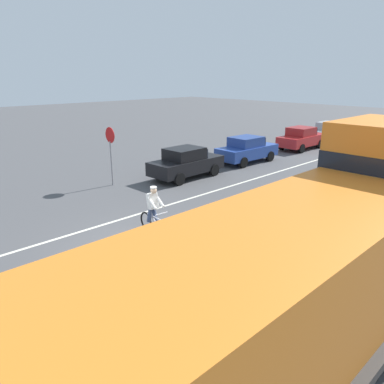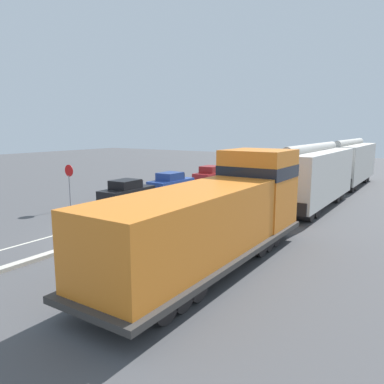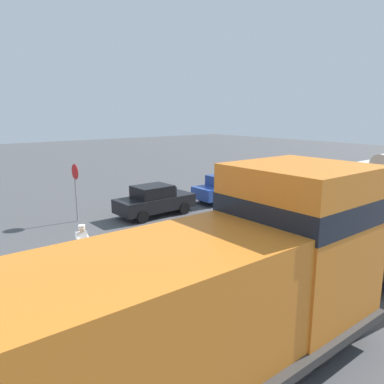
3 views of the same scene
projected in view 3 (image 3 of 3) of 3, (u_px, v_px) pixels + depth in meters
ground_plane at (60, 286)px, 11.72m from camera, size 120.00×120.00×0.00m
median_curb at (205, 243)px, 15.36m from camera, size 0.36×36.00×0.16m
lane_stripe at (171, 231)px, 17.22m from camera, size 0.14×36.00×0.01m
locomotive at (175, 314)px, 6.70m from camera, size 3.10×11.61×4.20m
parked_car_black at (155, 200)px, 19.65m from camera, size 1.90×4.24×1.62m
parked_car_blue at (226, 188)px, 22.87m from camera, size 1.93×4.25×1.62m
parked_car_red at (291, 177)px, 26.70m from camera, size 1.85×4.21×1.62m
parked_car_silver at (326, 171)px, 29.47m from camera, size 1.98×4.27×1.62m
cyclist at (83, 251)px, 12.51m from camera, size 1.71×0.48×1.71m
stop_sign at (75, 181)px, 18.36m from camera, size 0.76×0.08×2.88m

